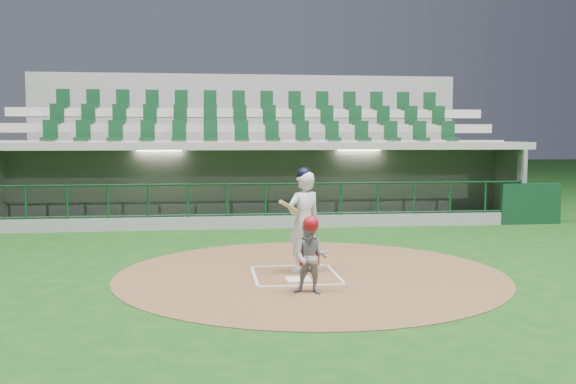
% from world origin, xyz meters
% --- Properties ---
extents(ground, '(120.00, 120.00, 0.00)m').
position_xyz_m(ground, '(0.00, 0.00, 0.00)').
color(ground, '#143F12').
rests_on(ground, ground).
extents(dirt_circle, '(7.20, 7.20, 0.01)m').
position_xyz_m(dirt_circle, '(0.30, -0.20, 0.01)').
color(dirt_circle, brown).
rests_on(dirt_circle, ground).
extents(home_plate, '(0.43, 0.43, 0.02)m').
position_xyz_m(home_plate, '(0.00, -0.70, 0.02)').
color(home_plate, silver).
rests_on(home_plate, dirt_circle).
extents(batter_box_chalk, '(1.55, 1.80, 0.01)m').
position_xyz_m(batter_box_chalk, '(0.00, -0.30, 0.02)').
color(batter_box_chalk, white).
rests_on(batter_box_chalk, ground).
extents(dugout_structure, '(16.40, 3.70, 3.00)m').
position_xyz_m(dugout_structure, '(0.11, 7.82, 0.96)').
color(dugout_structure, slate).
rests_on(dugout_structure, ground).
extents(seating_deck, '(17.00, 6.72, 5.15)m').
position_xyz_m(seating_deck, '(0.00, 10.91, 1.42)').
color(seating_deck, slate).
rests_on(seating_deck, ground).
extents(batter, '(0.95, 0.99, 1.97)m').
position_xyz_m(batter, '(0.19, -0.08, 0.99)').
color(batter, silver).
rests_on(batter, dirt_circle).
extents(catcher, '(0.69, 0.62, 1.27)m').
position_xyz_m(catcher, '(0.06, -1.69, 0.63)').
color(catcher, '#94959A').
rests_on(catcher, dirt_circle).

